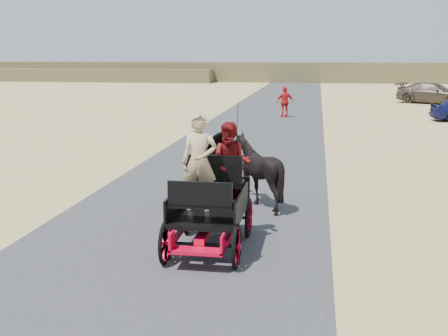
% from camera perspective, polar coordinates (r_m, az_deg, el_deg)
% --- Properties ---
extents(ground, '(140.00, 140.00, 0.00)m').
position_cam_1_polar(ground, '(10.73, -5.51, -7.88)').
color(ground, tan).
extents(road, '(6.00, 140.00, 0.01)m').
position_cam_1_polar(road, '(10.73, -5.51, -7.85)').
color(road, '#38383A').
rests_on(road, ground).
extents(ridge_far, '(140.00, 6.00, 2.40)m').
position_cam_1_polar(ridge_far, '(71.86, 7.38, 9.65)').
color(ridge_far, brown).
rests_on(ridge_far, ground).
extents(ridge_near, '(40.00, 4.00, 1.60)m').
position_cam_1_polar(ridge_near, '(75.28, -16.53, 9.05)').
color(ridge_near, brown).
rests_on(ridge_near, ground).
extents(carriage, '(1.30, 2.40, 0.72)m').
position_cam_1_polar(carriage, '(10.47, -1.44, -6.26)').
color(carriage, black).
rests_on(carriage, ground).
extents(horse_left, '(0.91, 2.01, 1.70)m').
position_cam_1_polar(horse_left, '(13.30, -1.35, -0.21)').
color(horse_left, black).
rests_on(horse_left, ground).
extents(horse_right, '(1.37, 1.54, 1.70)m').
position_cam_1_polar(horse_right, '(13.14, 3.36, -0.36)').
color(horse_right, black).
rests_on(horse_right, ground).
extents(driver_man, '(0.66, 0.43, 1.80)m').
position_cam_1_polar(driver_man, '(10.24, -2.52, 0.61)').
color(driver_man, tan).
rests_on(driver_man, carriage).
extents(passenger_woman, '(0.77, 0.60, 1.58)m').
position_cam_1_polar(passenger_woman, '(10.71, 0.71, 0.50)').
color(passenger_woman, '#660C0F').
rests_on(passenger_woman, carriage).
extents(pedestrian, '(1.09, 0.78, 1.73)m').
position_cam_1_polar(pedestrian, '(31.87, 6.21, 6.69)').
color(pedestrian, red).
rests_on(pedestrian, ground).
extents(car_c, '(5.44, 4.20, 1.47)m').
position_cam_1_polar(car_c, '(43.02, 20.47, 7.12)').
color(car_c, brown).
rests_on(car_c, ground).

